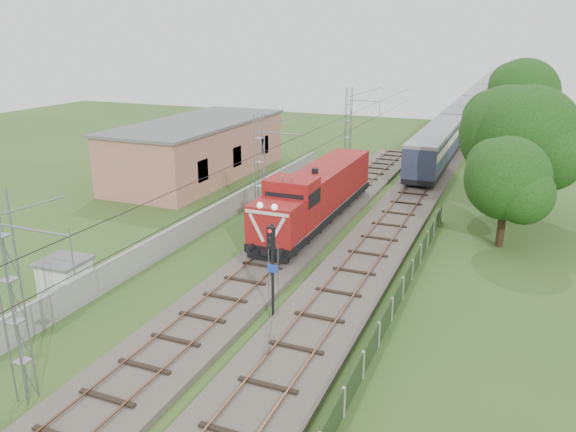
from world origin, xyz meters
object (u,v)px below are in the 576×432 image
at_px(locomotive, 317,194).
at_px(coach_rake, 477,99).
at_px(signal_post, 272,256).
at_px(relay_hut, 66,281).

xyz_separation_m(locomotive, coach_rake, (5.00, 65.02, 0.20)).
distance_m(signal_post, relay_hut, 10.69).
bearing_deg(relay_hut, signal_post, 12.05).
bearing_deg(coach_rake, relay_hut, -98.69).
height_order(coach_rake, signal_post, signal_post).
bearing_deg(locomotive, signal_post, -78.46).
relative_size(signal_post, relay_hut, 2.07).
distance_m(locomotive, coach_rake, 65.21).
bearing_deg(signal_post, coach_rake, 88.44).
relative_size(locomotive, coach_rake, 0.16).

